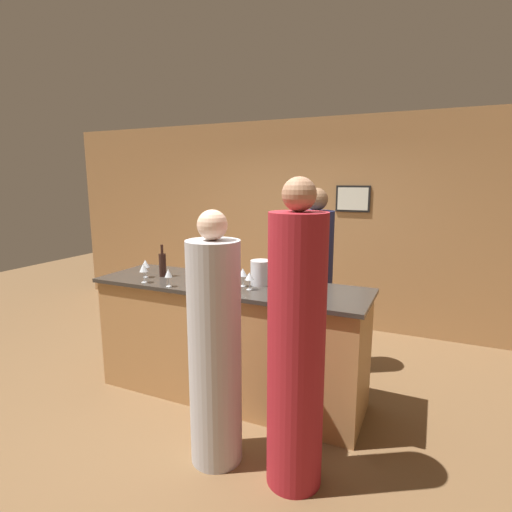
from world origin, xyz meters
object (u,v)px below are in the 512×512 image
object	(u,v)px
guest_0	(215,350)
guest_1	(296,349)
bartender	(314,288)
wine_bottle_0	(163,264)
ice_bucket	(261,273)
wine_bottle_1	(220,266)

from	to	relation	value
guest_0	guest_1	world-z (taller)	guest_1
bartender	wine_bottle_0	bearing A→B (deg)	34.03
guest_1	wine_bottle_0	xyz separation A→B (m)	(-1.61, 0.78, 0.26)
guest_0	guest_1	distance (m)	0.59
guest_1	ice_bucket	bearing A→B (deg)	125.53
guest_1	bartender	bearing A→B (deg)	102.20
wine_bottle_0	ice_bucket	distance (m)	0.99
guest_1	guest_0	bearing A→B (deg)	-178.20
guest_0	ice_bucket	xyz separation A→B (m)	(-0.05, 0.90, 0.35)
bartender	guest_0	size ratio (longest dim) A/B	1.06
guest_1	wine_bottle_0	size ratio (longest dim) A/B	6.49
guest_1	wine_bottle_1	bearing A→B (deg)	138.47
bartender	wine_bottle_1	world-z (taller)	bartender
bartender	wine_bottle_1	size ratio (longest dim) A/B	6.49
bartender	guest_1	xyz separation A→B (m)	(0.35, -1.63, 0.05)
wine_bottle_1	ice_bucket	distance (m)	0.45
ice_bucket	wine_bottle_1	bearing A→B (deg)	170.84
wine_bottle_0	bartender	bearing A→B (deg)	34.03
ice_bucket	bartender	bearing A→B (deg)	69.54
guest_0	wine_bottle_0	bearing A→B (deg)	142.26
guest_1	wine_bottle_0	bearing A→B (deg)	154.19
wine_bottle_1	wine_bottle_0	bearing A→B (deg)	-161.69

